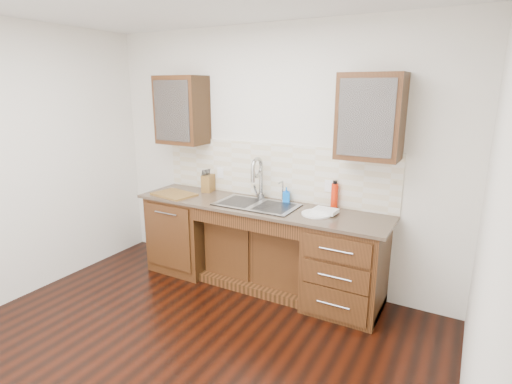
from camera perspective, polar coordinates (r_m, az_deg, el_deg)
The scene contains 25 objects.
ground at distance 3.48m, azimuth -12.24°, elevation -23.27°, with size 4.00×3.50×0.10m, color black.
wall_back at distance 4.31m, azimuth 2.59°, elevation 5.05°, with size 4.00×0.10×2.70m, color silver.
wall_right at distance 2.14m, azimuth 31.62°, elevation -7.42°, with size 0.10×3.50×2.70m, color silver.
base_cabinet_left at distance 4.76m, azimuth -9.87°, elevation -5.59°, with size 0.70×0.62×0.88m, color #593014.
base_cabinet_center at distance 4.37m, azimuth 0.84°, elevation -8.53°, with size 1.20×0.44×0.70m, color #593014.
base_cabinet_right at distance 3.93m, azimuth 12.69°, elevation -10.23°, with size 0.70×0.62×0.88m, color #593014.
countertop at distance 4.09m, azimuth 0.17°, elevation -2.02°, with size 2.70×0.65×0.03m, color #84705B.
backsplash at distance 4.29m, azimuth 2.20°, elevation 3.02°, with size 2.70×0.02×0.59m, color beige.
sink at distance 4.10m, azimuth 0.07°, elevation -3.01°, with size 0.84×0.46×0.19m, color #9E9EA5.
faucet at distance 4.25m, azimuth 0.74°, elevation 1.62°, with size 0.04×0.04×0.40m, color #999993.
filter_tap at distance 4.17m, azimuth 3.83°, elevation 0.20°, with size 0.02×0.02×0.24m, color #999993.
upper_cabinet_left at distance 4.65m, azimuth -10.52°, elevation 11.42°, with size 0.55×0.34×0.75m, color #593014.
upper_cabinet_right at distance 3.69m, azimuth 16.06°, elevation 10.28°, with size 0.55×0.34×0.75m, color #593014.
outlet_left at distance 4.62m, azimuth -5.11°, elevation 2.74°, with size 0.08×0.01×0.12m, color white.
outlet_right at distance 4.05m, azimuth 10.33°, elevation 0.85°, with size 0.08×0.01×0.12m, color white.
soap_bottle at distance 4.18m, azimuth 4.35°, elevation -0.38°, with size 0.07×0.07×0.16m, color blue.
water_bottle at distance 4.00m, azimuth 11.14°, elevation -0.59°, with size 0.07×0.07×0.25m, color red.
plate at distance 3.82m, azimuth 8.65°, elevation -3.09°, with size 0.28×0.28×0.02m, color white.
dish_towel at distance 3.84m, azimuth 9.87°, elevation -2.65°, with size 0.22×0.16×0.04m, color white.
knife_block at distance 4.63m, azimuth -6.84°, elevation 1.27°, with size 0.11×0.17×0.19m, color #AA5D26.
cutting_board at distance 4.54m, azimuth -11.61°, elevation -0.32°, with size 0.46×0.32×0.02m, color brown.
cup_left_a at distance 4.70m, azimuth -11.21°, elevation 10.74°, with size 0.11×0.11×0.09m, color white.
cup_left_b at distance 4.57m, azimuth -9.28°, elevation 10.75°, with size 0.10×0.10×0.09m, color white.
cup_right_a at distance 3.71m, azimuth 15.01°, elevation 9.64°, with size 0.13×0.13×0.11m, color white.
cup_right_b at distance 3.69m, azimuth 16.67°, elevation 9.38°, with size 0.10×0.10×0.09m, color white.
Camera 1 is at (1.89, -2.01, 2.08)m, focal length 28.00 mm.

